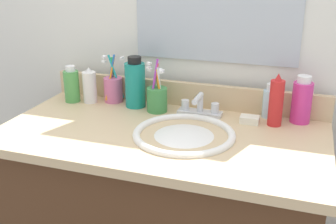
{
  "coord_description": "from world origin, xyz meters",
  "views": [
    {
      "loc": [
        0.42,
        -1.17,
        1.32
      ],
      "look_at": [
        0.02,
        0.0,
        0.85
      ],
      "focal_mm": 44.51,
      "sensor_mm": 36.0,
      "label": 1
    }
  ],
  "objects_px": {
    "faucet": "(200,107)",
    "bottle_soap_pink": "(302,101)",
    "cup_green": "(157,98)",
    "soap_bar": "(250,120)",
    "bottle_toner_green": "(72,85)",
    "bottle_lotion_white": "(90,87)",
    "bottle_mouthwash_teal": "(135,84)",
    "bottle_gel_clear": "(270,102)",
    "cup_pink": "(113,88)",
    "bottle_spray_red": "(276,102)"
  },
  "relations": [
    {
      "from": "faucet",
      "to": "bottle_soap_pink",
      "type": "distance_m",
      "value": 0.35
    },
    {
      "from": "bottle_gel_clear",
      "to": "bottle_lotion_white",
      "type": "bearing_deg",
      "value": -175.09
    },
    {
      "from": "faucet",
      "to": "bottle_mouthwash_teal",
      "type": "xyz_separation_m",
      "value": [
        -0.25,
        0.01,
        0.06
      ]
    },
    {
      "from": "cup_green",
      "to": "bottle_soap_pink",
      "type": "bearing_deg",
      "value": 6.51
    },
    {
      "from": "bottle_gel_clear",
      "to": "soap_bar",
      "type": "relative_size",
      "value": 1.92
    },
    {
      "from": "bottle_soap_pink",
      "to": "soap_bar",
      "type": "xyz_separation_m",
      "value": [
        -0.16,
        -0.06,
        -0.06
      ]
    },
    {
      "from": "bottle_gel_clear",
      "to": "soap_bar",
      "type": "xyz_separation_m",
      "value": [
        -0.06,
        -0.08,
        -0.04
      ]
    },
    {
      "from": "cup_green",
      "to": "soap_bar",
      "type": "relative_size",
      "value": 3.06
    },
    {
      "from": "faucet",
      "to": "bottle_toner_green",
      "type": "bearing_deg",
      "value": -178.5
    },
    {
      "from": "faucet",
      "to": "soap_bar",
      "type": "height_order",
      "value": "faucet"
    },
    {
      "from": "bottle_spray_red",
      "to": "bottle_mouthwash_teal",
      "type": "bearing_deg",
      "value": 177.3
    },
    {
      "from": "cup_pink",
      "to": "bottle_toner_green",
      "type": "bearing_deg",
      "value": -161.63
    },
    {
      "from": "bottle_gel_clear",
      "to": "cup_pink",
      "type": "distance_m",
      "value": 0.59
    },
    {
      "from": "bottle_toner_green",
      "to": "cup_green",
      "type": "bearing_deg",
      "value": 0.05
    },
    {
      "from": "cup_pink",
      "to": "soap_bar",
      "type": "bearing_deg",
      "value": -6.12
    },
    {
      "from": "soap_bar",
      "to": "bottle_soap_pink",
      "type": "bearing_deg",
      "value": 21.72
    },
    {
      "from": "bottle_mouthwash_teal",
      "to": "faucet",
      "type": "bearing_deg",
      "value": -2.87
    },
    {
      "from": "bottle_gel_clear",
      "to": "bottle_soap_pink",
      "type": "xyz_separation_m",
      "value": [
        0.11,
        -0.01,
        0.02
      ]
    },
    {
      "from": "bottle_lotion_white",
      "to": "cup_pink",
      "type": "height_order",
      "value": "cup_pink"
    },
    {
      "from": "bottle_gel_clear",
      "to": "cup_green",
      "type": "xyz_separation_m",
      "value": [
        -0.39,
        -0.07,
        -0.0
      ]
    },
    {
      "from": "faucet",
      "to": "cup_green",
      "type": "xyz_separation_m",
      "value": [
        -0.16,
        -0.01,
        0.02
      ]
    },
    {
      "from": "cup_green",
      "to": "bottle_mouthwash_teal",
      "type": "bearing_deg",
      "value": 164.97
    },
    {
      "from": "soap_bar",
      "to": "bottle_toner_green",
      "type": "bearing_deg",
      "value": 179.42
    },
    {
      "from": "bottle_lotion_white",
      "to": "soap_bar",
      "type": "distance_m",
      "value": 0.62
    },
    {
      "from": "cup_green",
      "to": "soap_bar",
      "type": "distance_m",
      "value": 0.34
    },
    {
      "from": "faucet",
      "to": "cup_pink",
      "type": "height_order",
      "value": "cup_pink"
    },
    {
      "from": "bottle_gel_clear",
      "to": "cup_pink",
      "type": "height_order",
      "value": "cup_pink"
    },
    {
      "from": "bottle_toner_green",
      "to": "cup_green",
      "type": "distance_m",
      "value": 0.35
    },
    {
      "from": "bottle_mouthwash_teal",
      "to": "cup_pink",
      "type": "xyz_separation_m",
      "value": [
        -0.1,
        0.02,
        -0.03
      ]
    },
    {
      "from": "faucet",
      "to": "bottle_gel_clear",
      "type": "relative_size",
      "value": 1.3
    },
    {
      "from": "bottle_spray_red",
      "to": "soap_bar",
      "type": "distance_m",
      "value": 0.11
    },
    {
      "from": "bottle_toner_green",
      "to": "soap_bar",
      "type": "relative_size",
      "value": 2.22
    },
    {
      "from": "bottle_spray_red",
      "to": "bottle_toner_green",
      "type": "bearing_deg",
      "value": -179.88
    },
    {
      "from": "bottle_gel_clear",
      "to": "bottle_spray_red",
      "type": "bearing_deg",
      "value": -70.05
    },
    {
      "from": "faucet",
      "to": "bottle_soap_pink",
      "type": "height_order",
      "value": "bottle_soap_pink"
    },
    {
      "from": "bottle_lotion_white",
      "to": "bottle_mouthwash_teal",
      "type": "height_order",
      "value": "bottle_mouthwash_teal"
    },
    {
      "from": "bottle_soap_pink",
      "to": "cup_pink",
      "type": "height_order",
      "value": "cup_pink"
    },
    {
      "from": "faucet",
      "to": "bottle_mouthwash_teal",
      "type": "bearing_deg",
      "value": 177.13
    },
    {
      "from": "faucet",
      "to": "bottle_soap_pink",
      "type": "relative_size",
      "value": 0.98
    },
    {
      "from": "bottle_soap_pink",
      "to": "cup_green",
      "type": "xyz_separation_m",
      "value": [
        -0.5,
        -0.06,
        -0.02
      ]
    },
    {
      "from": "bottle_lotion_white",
      "to": "bottle_mouthwash_teal",
      "type": "bearing_deg",
      "value": 4.06
    },
    {
      "from": "bottle_spray_red",
      "to": "soap_bar",
      "type": "height_order",
      "value": "bottle_spray_red"
    },
    {
      "from": "cup_pink",
      "to": "cup_green",
      "type": "bearing_deg",
      "value": -14.2
    },
    {
      "from": "bottle_gel_clear",
      "to": "bottle_toner_green",
      "type": "relative_size",
      "value": 0.86
    },
    {
      "from": "bottle_mouthwash_teal",
      "to": "bottle_gel_clear",
      "type": "height_order",
      "value": "bottle_mouthwash_teal"
    },
    {
      "from": "bottle_mouthwash_teal",
      "to": "bottle_toner_green",
      "type": "relative_size",
      "value": 1.34
    },
    {
      "from": "bottle_toner_green",
      "to": "cup_pink",
      "type": "xyz_separation_m",
      "value": [
        0.15,
        0.05,
        -0.01
      ]
    },
    {
      "from": "cup_green",
      "to": "bottle_toner_green",
      "type": "bearing_deg",
      "value": -179.95
    },
    {
      "from": "bottle_gel_clear",
      "to": "bottle_toner_green",
      "type": "xyz_separation_m",
      "value": [
        -0.75,
        -0.07,
        0.01
      ]
    },
    {
      "from": "faucet",
      "to": "bottle_lotion_white",
      "type": "relative_size",
      "value": 1.16
    }
  ]
}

